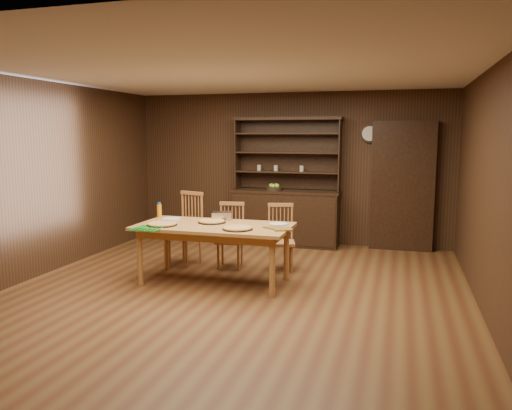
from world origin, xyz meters
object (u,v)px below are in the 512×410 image
(dining_table, at_px, (214,231))
(china_hutch, at_px, (286,210))
(chair_right, at_px, (281,235))
(chair_left, at_px, (188,226))
(chair_center, at_px, (231,233))
(juice_bottle, at_px, (159,210))

(dining_table, bearing_deg, china_hutch, 81.18)
(dining_table, relative_size, chair_right, 2.11)
(dining_table, relative_size, chair_left, 1.85)
(chair_right, bearing_deg, chair_center, 170.52)
(china_hutch, distance_m, chair_center, 1.70)
(chair_left, height_order, chair_center, chair_left)
(chair_left, bearing_deg, dining_table, -31.02)
(chair_left, relative_size, juice_bottle, 4.98)
(dining_table, height_order, chair_left, chair_left)
(dining_table, xyz_separation_m, chair_center, (-0.05, 0.80, -0.18))
(dining_table, bearing_deg, chair_left, 131.60)
(china_hutch, bearing_deg, dining_table, -98.82)
(dining_table, relative_size, juice_bottle, 9.19)
(chair_center, bearing_deg, chair_left, 171.74)
(chair_right, distance_m, juice_bottle, 1.72)
(juice_bottle, bearing_deg, china_hutch, 58.46)
(china_hutch, bearing_deg, chair_left, -124.05)
(chair_center, distance_m, chair_right, 0.72)
(china_hutch, bearing_deg, chair_center, -104.73)
(juice_bottle, bearing_deg, dining_table, -19.01)
(china_hutch, bearing_deg, juice_bottle, -121.54)
(dining_table, height_order, chair_center, chair_center)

